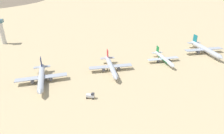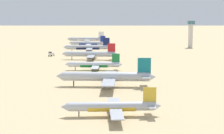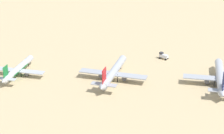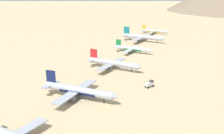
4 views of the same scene
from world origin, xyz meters
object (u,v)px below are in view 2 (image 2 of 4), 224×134
object	(u,v)px
parked_jet_5	(107,77)
parked_jet_4	(94,65)
parked_jet_0	(87,39)
control_tower	(191,32)
parked_jet_2	(88,47)
service_truck	(51,54)
parked_jet_6	(113,107)
parked_jet_1	(89,43)
parked_jet_3	(91,54)

from	to	relation	value
parked_jet_5	parked_jet_4	bearing A→B (deg)	-76.44
parked_jet_0	parked_jet_4	distance (m)	205.83
control_tower	parked_jet_5	bearing A→B (deg)	70.69
parked_jet_0	parked_jet_2	world-z (taller)	parked_jet_0
parked_jet_4	service_truck	bearing A→B (deg)	-57.85
parked_jet_0	parked_jet_6	size ratio (longest dim) A/B	1.32
parked_jet_6	service_truck	xyz separation A→B (m)	(61.86, -170.05, -1.33)
parked_jet_1	parked_jet_4	size ratio (longest dim) A/B	1.13
parked_jet_2	parked_jet_1	bearing A→B (deg)	-82.94
parked_jet_1	parked_jet_0	bearing A→B (deg)	-80.47
parked_jet_0	control_tower	world-z (taller)	control_tower
control_tower	parked_jet_6	bearing A→B (deg)	75.45
parked_jet_1	service_truck	size ratio (longest dim) A/B	7.32
parked_jet_2	control_tower	bearing A→B (deg)	-152.20
parked_jet_2	parked_jet_6	world-z (taller)	parked_jet_2
parked_jet_5	service_truck	world-z (taller)	parked_jet_5
parked_jet_3	parked_jet_5	bearing A→B (deg)	101.55
parked_jet_2	parked_jet_3	xyz separation A→B (m)	(-8.88, 53.52, -0.09)
parked_jet_5	service_truck	bearing A→B (deg)	-64.85
parked_jet_2	parked_jet_6	bearing A→B (deg)	99.74
parked_jet_1	parked_jet_3	bearing A→B (deg)	98.31
parked_jet_1	parked_jet_2	size ratio (longest dim) A/B	0.91
service_truck	control_tower	distance (m)	155.70
parked_jet_0	service_truck	distance (m)	133.42
parked_jet_5	control_tower	xyz separation A→B (m)	(-72.35, -206.46, 10.73)
parked_jet_0	parked_jet_2	size ratio (longest dim) A/B	1.03
parked_jet_2	parked_jet_4	size ratio (longest dim) A/B	1.24
parked_jet_5	parked_jet_6	bearing A→B (deg)	96.44
parked_jet_0	parked_jet_6	distance (m)	306.89
parked_jet_5	parked_jet_6	xyz separation A→B (m)	(-5.69, 50.43, -1.42)
parked_jet_0	parked_jet_1	distance (m)	52.62
parked_jet_3	parked_jet_5	xyz separation A→B (m)	(-20.32, 99.41, 0.53)
parked_jet_3	parked_jet_2	bearing A→B (deg)	-80.58
parked_jet_6	parked_jet_0	bearing A→B (deg)	-80.72
parked_jet_1	parked_jet_3	world-z (taller)	parked_jet_3
parked_jet_6	service_truck	distance (m)	180.96
parked_jet_1	parked_jet_4	world-z (taller)	parked_jet_1
parked_jet_3	control_tower	distance (m)	142.04
parked_jet_3	control_tower	size ratio (longest dim) A/B	1.59
parked_jet_3	service_truck	size ratio (longest dim) A/B	7.76
parked_jet_3	control_tower	bearing A→B (deg)	-130.88
parked_jet_3	parked_jet_5	size ratio (longest dim) A/B	0.89
parked_jet_0	parked_jet_2	bearing A→B (deg)	98.35
parked_jet_4	parked_jet_1	bearing A→B (deg)	-81.27
service_truck	parked_jet_1	bearing A→B (deg)	-104.60
parked_jet_4	parked_jet_5	bearing A→B (deg)	103.56
parked_jet_3	parked_jet_6	world-z (taller)	parked_jet_3
service_truck	control_tower	world-z (taller)	control_tower
parked_jet_2	parked_jet_3	bearing A→B (deg)	99.42
parked_jet_2	parked_jet_5	xyz separation A→B (m)	(-29.20, 152.93, 0.44)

